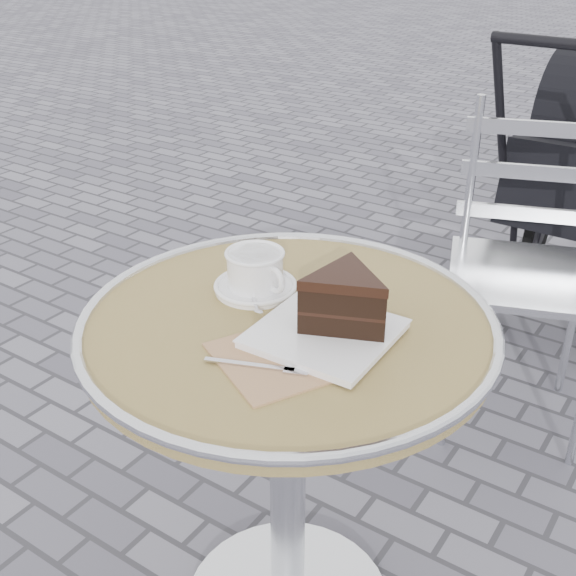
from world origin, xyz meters
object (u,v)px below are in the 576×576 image
Objects in this scene: cafe_table at (288,398)px; cake_plate_set at (339,308)px; cappuccino_set at (256,274)px; bistro_chair at (530,231)px.

cafe_table is 0.24m from cake_plate_set.
cappuccino_set is at bearing 164.04° from cake_plate_set.
cafe_table is 1.02m from bistro_chair.
cappuccino_set is 1.00m from bistro_chair.
cafe_table is at bearing -179.68° from cake_plate_set.
bistro_chair is (0.03, 1.01, -0.22)m from cake_plate_set.
cafe_table is 4.60× the size of cappuccino_set.
bistro_chair is at bearing 92.11° from cappuccino_set.
bistro_chair reaches higher than cafe_table.
cake_plate_set is 1.03m from bistro_chair.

